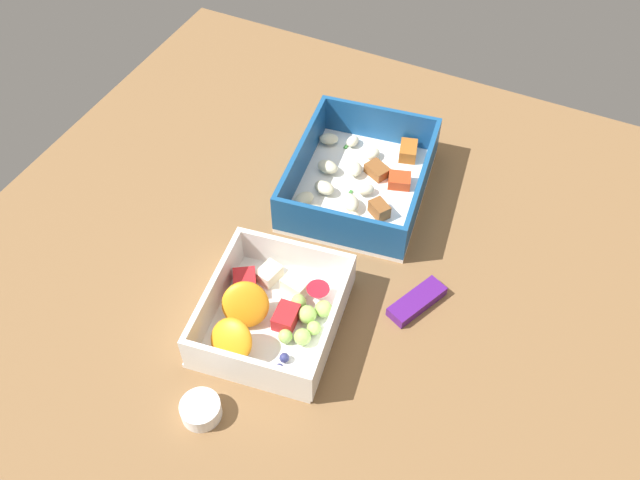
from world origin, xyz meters
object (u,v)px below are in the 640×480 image
object	(u,v)px
fruit_bowl	(272,313)
paper_cup_liner	(201,410)
candy_bar	(417,301)
pasta_container	(359,180)

from	to	relation	value
fruit_bowl	paper_cup_liner	xyz separation A→B (cm)	(12.24, -1.21, -0.85)
fruit_bowl	candy_bar	xyz separation A→B (cm)	(-8.83, 13.05, -1.18)
paper_cup_liner	fruit_bowl	bearing A→B (deg)	174.37
pasta_container	fruit_bowl	distance (cm)	22.27
fruit_bowl	candy_bar	size ratio (longest dim) A/B	2.49
candy_bar	paper_cup_liner	bearing A→B (deg)	-34.07
fruit_bowl	paper_cup_liner	size ratio (longest dim) A/B	4.42
fruit_bowl	pasta_container	bearing A→B (deg)	179.06
pasta_container	paper_cup_liner	world-z (taller)	pasta_container
pasta_container	paper_cup_liner	distance (cm)	34.55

